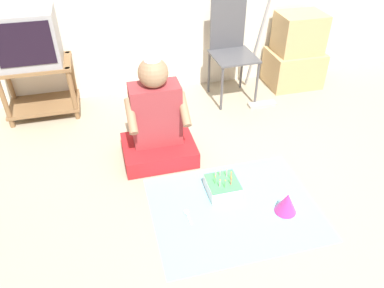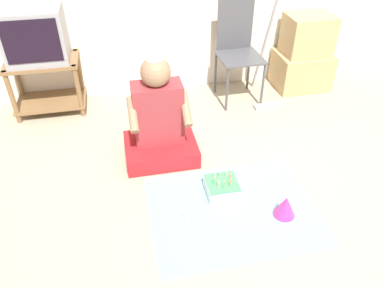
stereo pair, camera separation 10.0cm
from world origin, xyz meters
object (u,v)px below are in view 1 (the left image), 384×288
Objects in this scene: tv at (27,38)px; party_hat_blue at (287,203)px; dust_mop at (261,64)px; cardboard_box_stack at (296,54)px; birthday_cake at (223,186)px; folding_chair at (231,44)px; person_seated at (157,124)px.

party_hat_blue is at bearing -46.77° from tv.
cardboard_box_stack is at bearing 25.35° from dust_mop.
party_hat_blue is (0.36, -0.29, 0.03)m from birthday_cake.
birthday_cake is at bearing -110.41° from folding_chair.
tv is at bearing 131.43° from birthday_cake.
birthday_cake is at bearing -122.60° from dust_mop.
person_seated is at bearing -44.89° from tv.
folding_chair is at bearing -176.71° from cardboard_box_stack.
cardboard_box_stack is 1.97m from party_hat_blue.
dust_mop is (0.25, -0.19, -0.14)m from folding_chair.
party_hat_blue is (0.73, -0.84, -0.23)m from person_seated.
tv is 1.39m from person_seated.
cardboard_box_stack is 0.55m from dust_mop.
dust_mop is 1.58m from party_hat_blue.
tv is 0.67× the size of cardboard_box_stack.
folding_chair is 1.25m from person_seated.
folding_chair is 1.03× the size of person_seated.
birthday_cake is (0.37, -0.55, -0.26)m from person_seated.
tv is 2.60m from cardboard_box_stack.
folding_chair is (1.82, -0.08, -0.21)m from tv.
tv is 3.24× the size of party_hat_blue.
tv reaches higher than cardboard_box_stack.
dust_mop is 1.47m from birthday_cake.
birthday_cake is at bearing 140.88° from party_hat_blue.
folding_chair is at bearing -2.55° from tv.
party_hat_blue is at bearing -39.12° from birthday_cake.
tv reaches higher than party_hat_blue.
cardboard_box_stack is at bearing 48.70° from birthday_cake.
tv is 2.12m from dust_mop.
tv is at bearing 172.53° from dust_mop.
dust_mop reaches higher than cardboard_box_stack.
dust_mop is at bearing -7.47° from tv.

